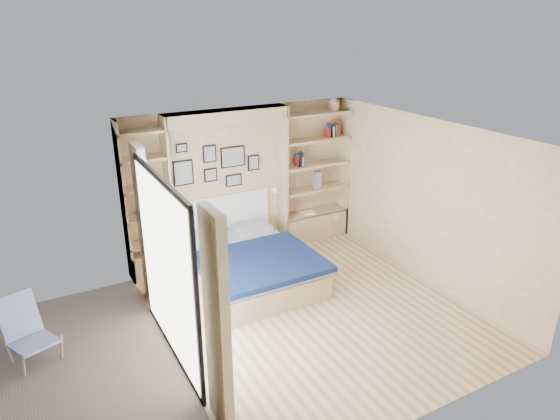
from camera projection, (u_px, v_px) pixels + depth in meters
ground at (311, 309)px, 6.99m from camera, size 4.50×4.50×0.00m
room_shell at (239, 208)px, 7.67m from camera, size 4.50×4.50×4.50m
bed at (249, 265)px, 7.64m from camera, size 1.76×2.18×1.07m
photo_gallery at (216, 165)px, 8.02m from camera, size 1.48×0.02×0.82m
reading_lamps at (231, 197)px, 8.09m from camera, size 1.92×0.12×0.15m
shelf_decor at (303, 150)px, 8.56m from camera, size 3.52×0.23×2.03m
deck at (28, 397)px, 5.37m from camera, size 3.20×4.00×0.05m
deck_chair at (27, 330)px, 5.89m from camera, size 0.68×0.87×0.77m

